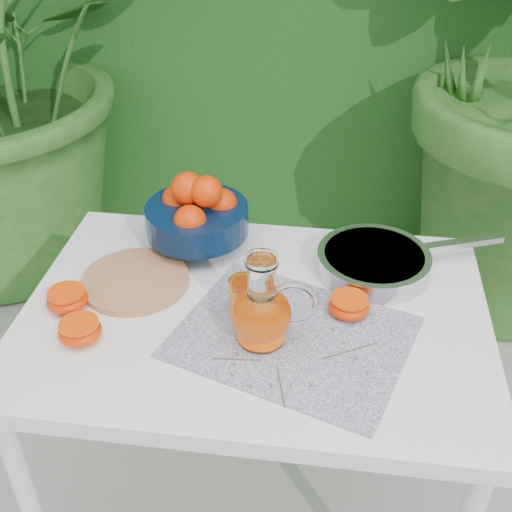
# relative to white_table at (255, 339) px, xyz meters

# --- Properties ---
(white_table) EXTENTS (1.00, 0.70, 0.75)m
(white_table) POSITION_rel_white_table_xyz_m (0.00, 0.00, 0.00)
(white_table) COLOR white
(white_table) RESTS_ON ground
(placemat) EXTENTS (0.54, 0.48, 0.00)m
(placemat) POSITION_rel_white_table_xyz_m (0.09, -0.07, 0.08)
(placemat) COLOR #0D154B
(placemat) RESTS_ON white_table
(cutting_board) EXTENTS (0.28, 0.28, 0.02)m
(cutting_board) POSITION_rel_white_table_xyz_m (-0.28, 0.06, 0.09)
(cutting_board) COLOR #AF7B4F
(cutting_board) RESTS_ON white_table
(fruit_bowl) EXTENTS (0.26, 0.26, 0.20)m
(fruit_bowl) POSITION_rel_white_table_xyz_m (-0.17, 0.24, 0.17)
(fruit_bowl) COLOR black
(fruit_bowl) RESTS_ON white_table
(juice_pitcher) EXTENTS (0.17, 0.13, 0.20)m
(juice_pitcher) POSITION_rel_white_table_xyz_m (0.03, -0.09, 0.15)
(juice_pitcher) COLOR white
(juice_pitcher) RESTS_ON white_table
(juice_tumbler) EXTENTS (0.08, 0.08, 0.09)m
(juice_tumbler) POSITION_rel_white_table_xyz_m (-0.02, -0.01, 0.13)
(juice_tumbler) COLOR white
(juice_tumbler) RESTS_ON white_table
(saute_pan) EXTENTS (0.48, 0.34, 0.05)m
(saute_pan) POSITION_rel_white_table_xyz_m (0.26, 0.18, 0.11)
(saute_pan) COLOR #B2B2B7
(saute_pan) RESTS_ON white_table
(orange_halves) EXTENTS (0.72, 0.27, 0.04)m
(orange_halves) POSITION_rel_white_table_xyz_m (-0.18, -0.05, 0.10)
(orange_halves) COLOR #E53D02
(orange_halves) RESTS_ON white_table
(thyme_sprigs) EXTENTS (0.32, 0.22, 0.01)m
(thyme_sprigs) POSITION_rel_white_table_xyz_m (0.09, -0.16, 0.09)
(thyme_sprigs) COLOR brown
(thyme_sprigs) RESTS_ON white_table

